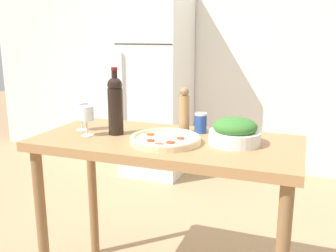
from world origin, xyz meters
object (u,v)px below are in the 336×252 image
at_px(homemade_pizza, 165,139).
at_px(salt_canister, 201,123).
at_px(wine_glass_near, 86,115).
at_px(refrigerator, 157,84).
at_px(salad_bowl, 235,132).
at_px(wine_glass_far, 81,110).
at_px(pepper_mill, 184,111).
at_px(wine_bottle, 116,104).

bearing_deg(homemade_pizza, salt_canister, 67.21).
bearing_deg(wine_glass_near, homemade_pizza, 1.84).
distance_m(refrigerator, salad_bowl, 2.21).
relative_size(refrigerator, salt_canister, 17.44).
distance_m(refrigerator, wine_glass_far, 1.93).
height_order(refrigerator, salt_canister, refrigerator).
distance_m(pepper_mill, salad_bowl, 0.32).
bearing_deg(wine_glass_near, salt_canister, 26.49).
bearing_deg(homemade_pizza, wine_bottle, 166.40).
height_order(refrigerator, salad_bowl, refrigerator).
xyz_separation_m(wine_glass_near, salt_canister, (0.53, 0.27, -0.06)).
height_order(salad_bowl, salt_canister, salad_bowl).
relative_size(refrigerator, wine_bottle, 5.38).
bearing_deg(wine_glass_far, pepper_mill, 14.72).
bearing_deg(wine_glass_far, salt_canister, 15.68).
height_order(refrigerator, pepper_mill, refrigerator).
relative_size(pepper_mill, homemade_pizza, 0.71).
height_order(refrigerator, wine_glass_near, refrigerator).
xyz_separation_m(refrigerator, wine_glass_far, (0.32, -1.90, 0.09)).
bearing_deg(wine_bottle, refrigerator, 105.76).
xyz_separation_m(wine_bottle, homemade_pizza, (0.30, -0.07, -0.14)).
relative_size(refrigerator, wine_glass_near, 12.06).
xyz_separation_m(salad_bowl, homemade_pizza, (-0.32, -0.10, -0.04)).
bearing_deg(salad_bowl, homemade_pizza, -162.59).
height_order(pepper_mill, homemade_pizza, pepper_mill).
distance_m(salad_bowl, salt_canister, 0.26).
xyz_separation_m(wine_bottle, wine_glass_near, (-0.12, -0.09, -0.05)).
bearing_deg(pepper_mill, salt_canister, 21.81).
height_order(wine_glass_near, salt_canister, wine_glass_near).
relative_size(refrigerator, salad_bowl, 7.61).
xyz_separation_m(refrigerator, homemade_pizza, (0.84, -1.98, -0.00)).
height_order(wine_bottle, salt_canister, wine_bottle).
distance_m(wine_bottle, homemade_pizza, 0.34).
height_order(wine_glass_near, salad_bowl, wine_glass_near).
bearing_deg(refrigerator, salt_canister, -61.26).
distance_m(pepper_mill, salt_canister, 0.11).
relative_size(refrigerator, wine_glass_far, 12.06).
height_order(refrigerator, wine_bottle, refrigerator).
distance_m(pepper_mill, homemade_pizza, 0.24).
relative_size(pepper_mill, salt_canister, 2.25).
bearing_deg(salad_bowl, wine_glass_far, -178.48).
xyz_separation_m(wine_bottle, salad_bowl, (0.62, 0.03, -0.10)).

